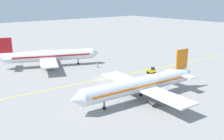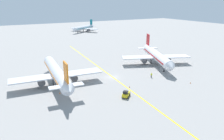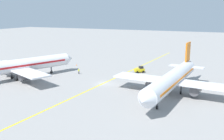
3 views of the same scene
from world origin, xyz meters
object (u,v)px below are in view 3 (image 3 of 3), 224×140
object	(u,v)px
baggage_tug_white	(140,70)
ground_crew_worker	(79,71)
traffic_cone_mid_apron	(119,74)
traffic_cone_near_nose	(184,86)
traffic_cone_by_wingtip	(76,65)
airplane_adjacent_stand	(19,66)
airplane_at_gate	(173,79)

from	to	relation	value
baggage_tug_white	ground_crew_worker	size ratio (longest dim) A/B	1.93
baggage_tug_white	traffic_cone_mid_apron	distance (m)	7.12
traffic_cone_near_nose	traffic_cone_by_wingtip	distance (m)	40.68
baggage_tug_white	traffic_cone_near_nose	world-z (taller)	baggage_tug_white
baggage_tug_white	traffic_cone_mid_apron	xyz separation A→B (m)	(4.67, 5.34, -0.63)
airplane_adjacent_stand	traffic_cone_mid_apron	size ratio (longest dim) A/B	61.72
airplane_adjacent_stand	traffic_cone_by_wingtip	size ratio (longest dim) A/B	61.72
airplane_adjacent_stand	baggage_tug_white	size ratio (longest dim) A/B	10.46
traffic_cone_near_nose	airplane_at_gate	bearing A→B (deg)	78.95
traffic_cone_by_wingtip	airplane_adjacent_stand	bearing A→B (deg)	78.63
traffic_cone_mid_apron	airplane_adjacent_stand	bearing A→B (deg)	34.35
airplane_adjacent_stand	traffic_cone_near_nose	bearing A→B (deg)	-166.48
airplane_at_gate	traffic_cone_by_wingtip	xyz separation A→B (m)	(37.33, -19.81, -3.43)
baggage_tug_white	ground_crew_worker	xyz separation A→B (m)	(16.21, 9.34, 0.01)
ground_crew_worker	traffic_cone_by_wingtip	distance (m)	12.89
traffic_cone_by_wingtip	traffic_cone_near_nose	bearing A→B (deg)	162.61
ground_crew_worker	traffic_cone_near_nose	size ratio (longest dim) A/B	3.05
traffic_cone_by_wingtip	traffic_cone_mid_apron	bearing A→B (deg)	160.88
ground_crew_worker	traffic_cone_mid_apron	distance (m)	12.23
ground_crew_worker	traffic_cone_near_nose	xyz separation A→B (m)	(-31.45, 1.60, -0.63)
baggage_tug_white	traffic_cone_by_wingtip	size ratio (longest dim) A/B	5.90
airplane_at_gate	airplane_adjacent_stand	distance (m)	41.97
airplane_at_gate	traffic_cone_mid_apron	xyz separation A→B (m)	(18.41, -13.26, -3.43)
airplane_at_gate	traffic_cone_by_wingtip	size ratio (longest dim) A/B	64.63
ground_crew_worker	traffic_cone_mid_apron	world-z (taller)	ground_crew_worker
traffic_cone_near_nose	traffic_cone_by_wingtip	bearing A→B (deg)	-17.39
airplane_at_gate	traffic_cone_mid_apron	distance (m)	22.95
airplane_adjacent_stand	baggage_tug_white	distance (m)	35.44
traffic_cone_mid_apron	traffic_cone_by_wingtip	size ratio (longest dim) A/B	1.00
baggage_tug_white	traffic_cone_mid_apron	world-z (taller)	baggage_tug_white
traffic_cone_near_nose	traffic_cone_mid_apron	world-z (taller)	same
airplane_adjacent_stand	baggage_tug_white	world-z (taller)	airplane_adjacent_stand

